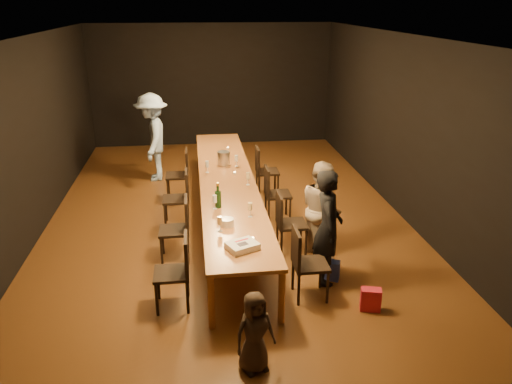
{
  "coord_description": "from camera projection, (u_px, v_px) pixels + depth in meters",
  "views": [
    {
      "loc": [
        -0.51,
        -7.69,
        3.5
      ],
      "look_at": [
        0.32,
        -1.25,
        1.0
      ],
      "focal_mm": 35.0,
      "sensor_mm": 36.0,
      "label": 1
    }
  ],
  "objects": [
    {
      "name": "ground",
      "position": [
        228.0,
        222.0,
        8.44
      ],
      "size": [
        10.0,
        10.0,
        0.0
      ],
      "primitive_type": "plane",
      "color": "#422710",
      "rests_on": "ground"
    },
    {
      "name": "room_shell",
      "position": [
        225.0,
        99.0,
        7.69
      ],
      "size": [
        6.04,
        10.04,
        3.02
      ],
      "color": "black",
      "rests_on": "ground"
    },
    {
      "name": "table",
      "position": [
        227.0,
        183.0,
        8.18
      ],
      "size": [
        0.9,
        6.0,
        0.75
      ],
      "color": "brown",
      "rests_on": "ground"
    },
    {
      "name": "chair_right_0",
      "position": [
        311.0,
        263.0,
        6.15
      ],
      "size": [
        0.42,
        0.42,
        0.93
      ],
      "primitive_type": null,
      "rotation": [
        0.0,
        0.0,
        -1.57
      ],
      "color": "black",
      "rests_on": "ground"
    },
    {
      "name": "chair_right_1",
      "position": [
        292.0,
        223.0,
        7.26
      ],
      "size": [
        0.42,
        0.42,
        0.93
      ],
      "primitive_type": null,
      "rotation": [
        0.0,
        0.0,
        -1.57
      ],
      "color": "black",
      "rests_on": "ground"
    },
    {
      "name": "chair_right_2",
      "position": [
        278.0,
        194.0,
        8.37
      ],
      "size": [
        0.42,
        0.42,
        0.93
      ],
      "primitive_type": null,
      "rotation": [
        0.0,
        0.0,
        -1.57
      ],
      "color": "black",
      "rests_on": "ground"
    },
    {
      "name": "chair_right_3",
      "position": [
        267.0,
        171.0,
        9.48
      ],
      "size": [
        0.42,
        0.42,
        0.93
      ],
      "primitive_type": null,
      "rotation": [
        0.0,
        0.0,
        -1.57
      ],
      "color": "black",
      "rests_on": "ground"
    },
    {
      "name": "chair_left_0",
      "position": [
        171.0,
        272.0,
        5.95
      ],
      "size": [
        0.42,
        0.42,
        0.93
      ],
      "primitive_type": null,
      "rotation": [
        0.0,
        0.0,
        1.57
      ],
      "color": "black",
      "rests_on": "ground"
    },
    {
      "name": "chair_left_1",
      "position": [
        174.0,
        230.0,
        7.06
      ],
      "size": [
        0.42,
        0.42,
        0.93
      ],
      "primitive_type": null,
      "rotation": [
        0.0,
        0.0,
        1.57
      ],
      "color": "black",
      "rests_on": "ground"
    },
    {
      "name": "chair_left_2",
      "position": [
        176.0,
        198.0,
        8.17
      ],
      "size": [
        0.42,
        0.42,
        0.93
      ],
      "primitive_type": null,
      "rotation": [
        0.0,
        0.0,
        1.57
      ],
      "color": "black",
      "rests_on": "ground"
    },
    {
      "name": "chair_left_3",
      "position": [
        177.0,
        175.0,
        9.28
      ],
      "size": [
        0.42,
        0.42,
        0.93
      ],
      "primitive_type": null,
      "rotation": [
        0.0,
        0.0,
        1.57
      ],
      "color": "black",
      "rests_on": "ground"
    },
    {
      "name": "woman_birthday",
      "position": [
        328.0,
        227.0,
        6.41
      ],
      "size": [
        0.47,
        0.63,
        1.55
      ],
      "primitive_type": "imported",
      "rotation": [
        0.0,
        0.0,
        1.37
      ],
      "color": "black",
      "rests_on": "ground"
    },
    {
      "name": "woman_tan",
      "position": [
        321.0,
        208.0,
        7.16
      ],
      "size": [
        0.67,
        0.78,
        1.41
      ],
      "primitive_type": "imported",
      "rotation": [
        0.0,
        0.0,
        1.78
      ],
      "color": "tan",
      "rests_on": "ground"
    },
    {
      "name": "man_blue",
      "position": [
        153.0,
        137.0,
        10.13
      ],
      "size": [
        0.67,
        1.16,
        1.79
      ],
      "primitive_type": "imported",
      "rotation": [
        0.0,
        0.0,
        -1.57
      ],
      "color": "#9BBCF0",
      "rests_on": "ground"
    },
    {
      "name": "child",
      "position": [
        255.0,
        332.0,
        4.92
      ],
      "size": [
        0.5,
        0.41,
        0.88
      ],
      "primitive_type": "imported",
      "rotation": [
        0.0,
        0.0,
        0.35
      ],
      "color": "#39291F",
      "rests_on": "ground"
    },
    {
      "name": "gift_bag_red",
      "position": [
        371.0,
        300.0,
        5.98
      ],
      "size": [
        0.27,
        0.19,
        0.29
      ],
      "primitive_type": "cube",
      "rotation": [
        0.0,
        0.0,
        -0.26
      ],
      "color": "red",
      "rests_on": "ground"
    },
    {
      "name": "gift_bag_blue",
      "position": [
        331.0,
        270.0,
        6.65
      ],
      "size": [
        0.25,
        0.22,
        0.27
      ],
      "primitive_type": "cube",
      "rotation": [
        0.0,
        0.0,
        -0.42
      ],
      "color": "#283FAE",
      "rests_on": "ground"
    },
    {
      "name": "birthday_cake",
      "position": [
        242.0,
        246.0,
        5.88
      ],
      "size": [
        0.43,
        0.4,
        0.08
      ],
      "rotation": [
        0.0,
        0.0,
        0.43
      ],
      "color": "white",
      "rests_on": "table"
    },
    {
      "name": "plate_stack",
      "position": [
        227.0,
        222.0,
        6.49
      ],
      "size": [
        0.19,
        0.19,
        0.1
      ],
      "primitive_type": "cylinder",
      "rotation": [
        0.0,
        0.0,
        0.05
      ],
      "color": "white",
      "rests_on": "table"
    },
    {
      "name": "champagne_bottle",
      "position": [
        218.0,
        195.0,
        7.02
      ],
      "size": [
        0.09,
        0.09,
        0.37
      ],
      "primitive_type": null,
      "rotation": [
        0.0,
        0.0,
        0.02
      ],
      "color": "black",
      "rests_on": "table"
    },
    {
      "name": "ice_bucket",
      "position": [
        224.0,
        158.0,
        8.87
      ],
      "size": [
        0.25,
        0.25,
        0.24
      ],
      "primitive_type": "cylinder",
      "rotation": [
        0.0,
        0.0,
        -0.12
      ],
      "color": "#B2B2B7",
      "rests_on": "table"
    },
    {
      "name": "wineglass_0",
      "position": [
        220.0,
        224.0,
        6.31
      ],
      "size": [
        0.06,
        0.06,
        0.21
      ],
      "primitive_type": null,
      "color": "beige",
      "rests_on": "table"
    },
    {
      "name": "wineglass_1",
      "position": [
        250.0,
        210.0,
        6.74
      ],
      "size": [
        0.06,
        0.06,
        0.21
      ],
      "primitive_type": null,
      "color": "beige",
      "rests_on": "table"
    },
    {
      "name": "wineglass_2",
      "position": [
        215.0,
        202.0,
        7.0
      ],
      "size": [
        0.06,
        0.06,
        0.21
      ],
      "primitive_type": null,
      "color": "silver",
      "rests_on": "table"
    },
    {
      "name": "wineglass_3",
      "position": [
        248.0,
        179.0,
        7.91
      ],
      "size": [
        0.06,
        0.06,
        0.21
      ],
      "primitive_type": null,
      "color": "beige",
      "rests_on": "table"
    },
    {
      "name": "wineglass_4",
      "position": [
        207.0,
        167.0,
        8.48
      ],
      "size": [
        0.06,
        0.06,
        0.21
      ],
      "primitive_type": null,
      "color": "silver",
      "rests_on": "table"
    },
    {
      "name": "wineglass_5",
      "position": [
        236.0,
        161.0,
        8.79
      ],
      "size": [
        0.06,
        0.06,
        0.21
      ],
      "primitive_type": null,
      "color": "silver",
      "rests_on": "table"
    },
    {
      "name": "tealight_near",
      "position": [
        253.0,
        239.0,
        6.11
      ],
      "size": [
        0.05,
        0.05,
        0.03
      ],
      "primitive_type": "cylinder",
      "color": "#B2B7B2",
      "rests_on": "table"
    },
    {
      "name": "tealight_mid",
      "position": [
        235.0,
        173.0,
        8.45
      ],
      "size": [
        0.05,
        0.05,
        0.03
      ],
      "primitive_type": "cylinder",
      "color": "#B2B7B2",
      "rests_on": "table"
    },
    {
      "name": "tealight_far",
      "position": [
        228.0,
        148.0,
        9.87
      ],
      "size": [
        0.05,
        0.05,
        0.03
      ],
      "primitive_type": "cylinder",
      "color": "#B2B7B2",
      "rests_on": "table"
    }
  ]
}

